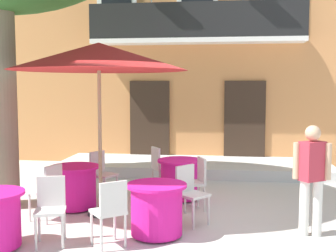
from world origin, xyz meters
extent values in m
plane|color=beige|center=(0.00, 0.00, 0.00)|extent=(120.00, 120.00, 0.00)
cube|color=#CC844C|center=(0.03, 7.00, 3.75)|extent=(13.00, 4.00, 7.50)
cube|color=#332319|center=(-1.27, 4.97, 1.15)|extent=(1.10, 0.08, 2.30)
cube|color=#332319|center=(1.33, 4.97, 1.15)|extent=(1.10, 0.08, 2.30)
cube|color=silver|center=(0.03, 4.67, 3.34)|extent=(5.60, 0.65, 0.12)
cube|color=black|center=(0.03, 4.38, 3.85)|extent=(5.60, 0.06, 0.90)
cylinder|color=#995638|center=(-2.27, 4.70, 3.56)|extent=(0.32, 0.32, 0.31)
ellipsoid|color=#4C8E38|center=(-2.27, 4.70, 3.91)|extent=(0.41, 0.41, 0.39)
cylinder|color=#47423D|center=(0.03, 4.70, 3.53)|extent=(0.33, 0.33, 0.27)
ellipsoid|color=#4C8E38|center=(0.03, 4.70, 3.88)|extent=(0.43, 0.43, 0.43)
cylinder|color=#47423D|center=(2.33, 4.70, 3.57)|extent=(0.28, 0.28, 0.34)
ellipsoid|color=#4C8E38|center=(2.33, 4.70, 3.96)|extent=(0.36, 0.36, 0.44)
cube|color=silver|center=(0.03, 3.97, 0.12)|extent=(6.75, 2.06, 0.25)
cylinder|color=#DB1984|center=(-0.18, -0.86, 0.37)|extent=(0.74, 0.74, 0.68)
cylinder|color=#DB1984|center=(-0.18, -0.86, 0.74)|extent=(0.86, 0.86, 0.04)
cylinder|color=#2D2823|center=(-0.18, -0.86, 0.01)|extent=(0.44, 0.44, 0.03)
cylinder|color=silver|center=(-1.01, -1.31, 0.23)|extent=(0.04, 0.04, 0.45)
cylinder|color=silver|center=(-0.74, -1.09, 0.23)|extent=(0.04, 0.04, 0.45)
cylinder|color=silver|center=(-0.79, -1.57, 0.23)|extent=(0.04, 0.04, 0.45)
cylinder|color=silver|center=(-0.53, -1.36, 0.23)|extent=(0.04, 0.04, 0.45)
cube|color=silver|center=(-0.77, -1.33, 0.47)|extent=(0.56, 0.56, 0.04)
cube|color=silver|center=(-0.65, -1.47, 0.70)|extent=(0.32, 0.27, 0.42)
cylinder|color=silver|center=(0.54, -0.27, 0.23)|extent=(0.04, 0.04, 0.45)
cylinder|color=silver|center=(0.32, -0.53, 0.23)|extent=(0.04, 0.04, 0.45)
cylinder|color=silver|center=(0.28, -0.05, 0.23)|extent=(0.04, 0.04, 0.45)
cylinder|color=silver|center=(0.06, -0.31, 0.23)|extent=(0.04, 0.04, 0.45)
cube|color=silver|center=(0.30, -0.29, 0.47)|extent=(0.56, 0.56, 0.04)
cube|color=silver|center=(0.16, -0.17, 0.70)|extent=(0.27, 0.32, 0.42)
cylinder|color=#DB1984|center=(-1.82, 0.35, 0.37)|extent=(0.74, 0.74, 0.68)
cylinder|color=#DB1984|center=(-1.82, 0.35, 0.74)|extent=(0.86, 0.86, 0.04)
cylinder|color=#2D2823|center=(-1.82, 0.35, 0.01)|extent=(0.44, 0.44, 0.03)
cylinder|color=silver|center=(-1.25, 1.09, 0.23)|extent=(0.04, 0.04, 0.45)
cylinder|color=silver|center=(-1.40, 0.78, 0.23)|extent=(0.04, 0.04, 0.45)
cylinder|color=silver|center=(-1.55, 1.24, 0.23)|extent=(0.04, 0.04, 0.45)
cylinder|color=silver|center=(-1.70, 0.94, 0.23)|extent=(0.04, 0.04, 0.45)
cube|color=silver|center=(-1.48, 1.01, 0.47)|extent=(0.54, 0.54, 0.04)
cube|color=silver|center=(-1.64, 1.10, 0.70)|extent=(0.21, 0.36, 0.42)
cylinder|color=silver|center=(-2.28, -0.47, 0.23)|extent=(0.04, 0.04, 0.45)
cylinder|color=silver|center=(-2.17, -0.15, 0.23)|extent=(0.04, 0.04, 0.45)
cylinder|color=silver|center=(-1.96, -0.58, 0.23)|extent=(0.04, 0.04, 0.45)
cylinder|color=silver|center=(-1.85, -0.26, 0.23)|extent=(0.04, 0.04, 0.45)
cube|color=silver|center=(-2.06, -0.36, 0.47)|extent=(0.51, 0.51, 0.04)
cube|color=silver|center=(-1.89, -0.42, 0.70)|extent=(0.16, 0.37, 0.42)
cylinder|color=#DB1984|center=(-0.05, 1.23, 0.37)|extent=(0.74, 0.74, 0.68)
cylinder|color=#DB1984|center=(-0.05, 1.23, 0.74)|extent=(0.86, 0.86, 0.04)
cylinder|color=#2D2823|center=(-0.05, 1.23, 0.01)|extent=(0.44, 0.44, 0.03)
cylinder|color=silver|center=(-0.40, 2.09, 0.23)|extent=(0.04, 0.04, 0.45)
cylinder|color=silver|center=(-0.22, 1.81, 0.23)|extent=(0.04, 0.04, 0.45)
cylinder|color=silver|center=(-0.69, 1.91, 0.23)|extent=(0.04, 0.04, 0.45)
cylinder|color=silver|center=(-0.51, 1.62, 0.23)|extent=(0.04, 0.04, 0.45)
cube|color=silver|center=(-0.45, 1.86, 0.47)|extent=(0.55, 0.55, 0.04)
cube|color=silver|center=(-0.61, 1.76, 0.70)|extent=(0.24, 0.34, 0.42)
cylinder|color=silver|center=(0.12, 0.31, 0.23)|extent=(0.04, 0.04, 0.45)
cylinder|color=silver|center=(0.00, 0.62, 0.23)|extent=(0.04, 0.04, 0.45)
cylinder|color=silver|center=(0.44, 0.43, 0.23)|extent=(0.04, 0.04, 0.45)
cylinder|color=silver|center=(0.32, 0.75, 0.23)|extent=(0.04, 0.04, 0.45)
cube|color=silver|center=(0.22, 0.53, 0.47)|extent=(0.52, 0.52, 0.04)
cube|color=silver|center=(0.39, 0.59, 0.70)|extent=(0.18, 0.37, 0.42)
cylinder|color=silver|center=(-1.33, -1.52, 0.23)|extent=(0.04, 0.04, 0.45)
cylinder|color=silver|center=(-1.66, -1.62, 0.23)|extent=(0.04, 0.04, 0.45)
cylinder|color=silver|center=(-1.43, -1.20, 0.23)|extent=(0.04, 0.04, 0.45)
cylinder|color=silver|center=(-1.76, -1.29, 0.23)|extent=(0.04, 0.04, 0.45)
cube|color=silver|center=(-1.55, -1.41, 0.47)|extent=(0.50, 0.50, 0.04)
cube|color=silver|center=(-1.60, -1.24, 0.70)|extent=(0.38, 0.15, 0.42)
cylinder|color=#997A56|center=(-1.27, 0.04, 1.27)|extent=(0.06, 0.06, 2.55)
cylinder|color=#333333|center=(-1.27, 0.04, 0.04)|extent=(0.44, 0.44, 0.08)
cone|color=#B21E1E|center=(-1.27, 0.04, 2.62)|extent=(2.90, 2.90, 0.45)
cylinder|color=silver|center=(1.92, -0.57, 0.40)|extent=(0.14, 0.14, 0.80)
cylinder|color=silver|center=(2.10, -0.57, 0.40)|extent=(0.14, 0.14, 0.80)
cube|color=#B72D3D|center=(2.01, -0.57, 1.08)|extent=(0.40, 0.37, 0.56)
sphere|color=tan|center=(2.01, -0.57, 1.48)|extent=(0.22, 0.22, 0.22)
cylinder|color=tan|center=(1.79, -0.57, 1.08)|extent=(0.09, 0.09, 0.52)
cylinder|color=tan|center=(2.23, -0.57, 1.08)|extent=(0.09, 0.09, 0.52)
camera|label=1|loc=(0.74, -6.84, 2.13)|focal=46.23mm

